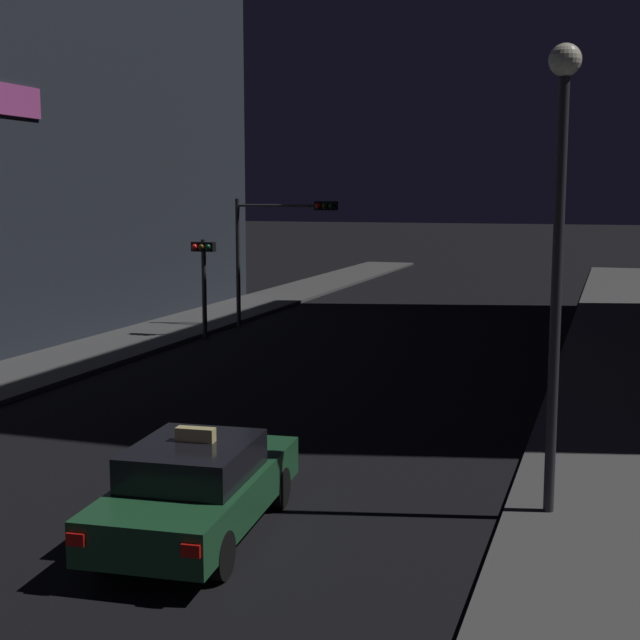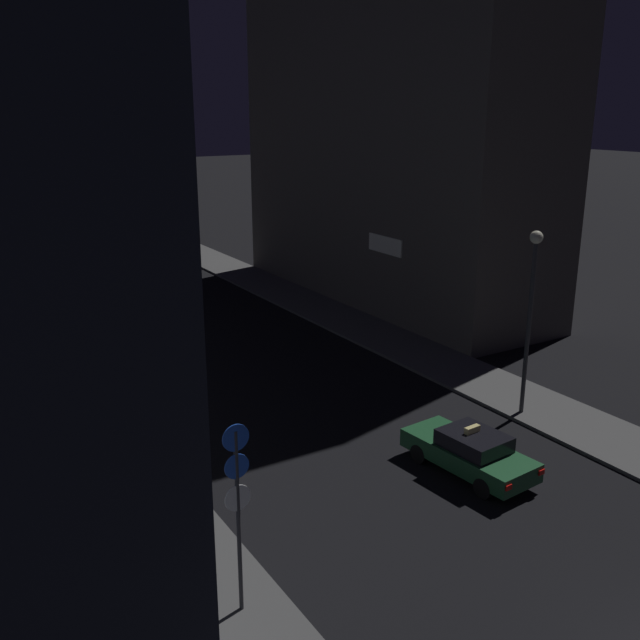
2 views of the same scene
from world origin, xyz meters
name	(u,v)px [view 2 (image 2 of 2)]	position (x,y,z in m)	size (l,w,h in m)	color
sidewalk_left	(35,350)	(-7.66, 28.56, 0.07)	(3.30, 61.13, 0.13)	#4C4C4C
sidewalk_right	(311,305)	(7.66, 28.56, 0.07)	(3.30, 61.13, 0.13)	#4C4C4C
building_facade_right	(390,95)	(12.71, 28.16, 11.81)	(6.88, 22.60, 23.62)	#514C47
taxi	(470,451)	(1.90, 9.00, 0.74)	(2.18, 4.59, 1.62)	#1E512D
traffic_light_overhead	(104,274)	(-4.23, 27.97, 3.47)	(3.90, 0.42, 4.75)	#2D2D33
traffic_light_left_kerb	(89,313)	(-5.76, 25.09, 2.46)	(0.80, 0.42, 3.40)	#2D2D33
sign_pole_left	(238,500)	(-7.12, 6.76, 2.96)	(0.62, 0.10, 4.64)	#2D2D33
street_lamp_near_block	(531,295)	(6.66, 11.28, 4.67)	(0.47, 0.47, 6.89)	#2D2D33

